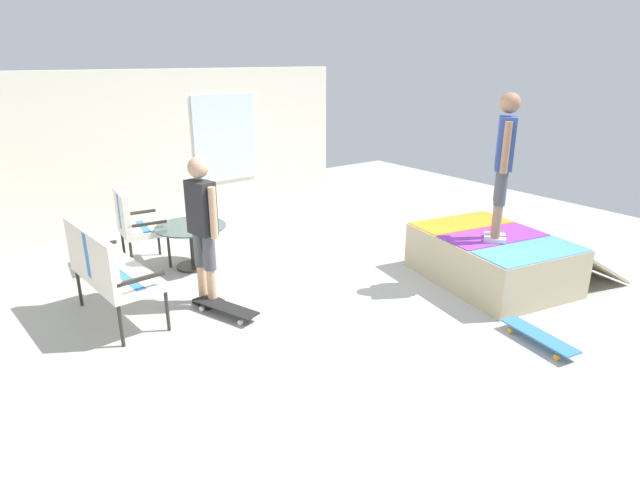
% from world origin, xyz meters
% --- Properties ---
extents(ground_plane, '(12.00, 12.00, 0.10)m').
position_xyz_m(ground_plane, '(0.00, 0.00, -0.05)').
color(ground_plane, '#A8A8A3').
extents(house_facade, '(0.23, 6.00, 2.44)m').
position_xyz_m(house_facade, '(3.80, 0.49, 1.22)').
color(house_facade, silver).
rests_on(house_facade, ground_plane).
extents(skate_ramp, '(2.11, 2.38, 0.59)m').
position_xyz_m(skate_ramp, '(-0.71, -1.72, 0.29)').
color(skate_ramp, tan).
rests_on(skate_ramp, ground_plane).
extents(patio_bench, '(1.29, 0.65, 1.02)m').
position_xyz_m(patio_bench, '(1.00, 2.36, 0.62)').
color(patio_bench, '#2D2823').
rests_on(patio_bench, ground_plane).
extents(patio_chair_near_house, '(0.68, 0.62, 1.02)m').
position_xyz_m(patio_chair_near_house, '(2.37, 1.62, 0.61)').
color(patio_chair_near_house, '#2D2823').
rests_on(patio_chair_near_house, ground_plane).
extents(patio_table, '(0.90, 0.90, 0.57)m').
position_xyz_m(patio_table, '(1.88, 1.06, 0.40)').
color(patio_table, '#2D2823').
rests_on(patio_table, ground_plane).
extents(person_watching, '(0.47, 0.29, 1.65)m').
position_xyz_m(person_watching, '(0.77, 1.38, 0.96)').
color(person_watching, black).
rests_on(person_watching, ground_plane).
extents(person_skater, '(0.36, 0.40, 1.67)m').
position_xyz_m(person_skater, '(-0.81, -1.56, 1.56)').
color(person_skater, silver).
rests_on(person_skater, skate_ramp).
extents(skateboard_by_bench, '(0.82, 0.45, 0.10)m').
position_xyz_m(skateboard_by_bench, '(0.41, 1.35, 0.08)').
color(skateboard_by_bench, black).
rests_on(skateboard_by_bench, ground_plane).
extents(skateboard_spare, '(0.82, 0.33, 0.10)m').
position_xyz_m(skateboard_spare, '(-1.94, -0.79, 0.08)').
color(skateboard_spare, '#3372B2').
rests_on(skateboard_spare, ground_plane).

